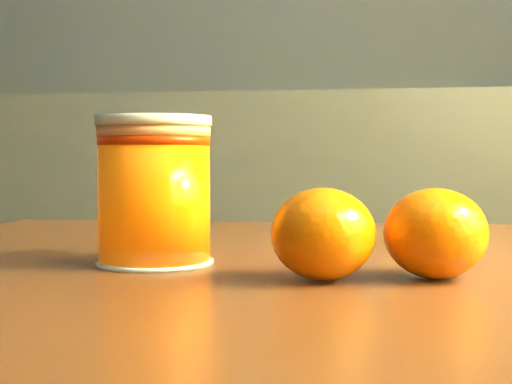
# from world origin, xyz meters

# --- Properties ---
(kitchen_counter) EXTENTS (3.15, 0.60, 0.90)m
(kitchen_counter) POSITION_xyz_m (0.00, 1.45, 0.45)
(kitchen_counter) COLOR #48494D
(kitchen_counter) RESTS_ON ground
(juice_glass) EXTENTS (0.08, 0.08, 0.10)m
(juice_glass) POSITION_xyz_m (0.67, 0.18, 0.74)
(juice_glass) COLOR #FF6505
(juice_glass) RESTS_ON table
(orange_front) EXTENTS (0.07, 0.07, 0.06)m
(orange_front) POSITION_xyz_m (0.79, 0.13, 0.72)
(orange_front) COLOR orange
(orange_front) RESTS_ON table
(orange_back) EXTENTS (0.07, 0.07, 0.06)m
(orange_back) POSITION_xyz_m (0.86, 0.15, 0.72)
(orange_back) COLOR orange
(orange_back) RESTS_ON table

